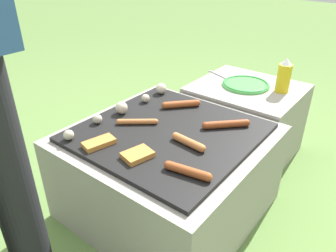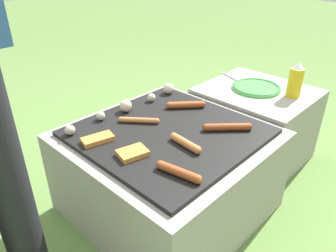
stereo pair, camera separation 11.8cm
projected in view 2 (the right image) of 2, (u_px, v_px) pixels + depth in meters
ground_plane at (168, 205)px, 1.55m from camera, size 14.00×14.00×0.00m
grill at (168, 171)px, 1.45m from camera, size 0.77×0.77×0.41m
side_ledge at (254, 124)px, 1.83m from camera, size 0.50×0.55×0.41m
sausage_mid_right at (227, 127)px, 1.34m from camera, size 0.16×0.15×0.03m
sausage_back_right at (186, 105)px, 1.53m from camera, size 0.15×0.14×0.03m
sausage_front_center at (139, 120)px, 1.40m from camera, size 0.12×0.15×0.02m
sausage_back_center at (185, 143)px, 1.24m from camera, size 0.04×0.16×0.03m
sausage_back_left at (178, 172)px, 1.08m from camera, size 0.06×0.17×0.03m
bread_slice_center at (133, 153)px, 1.19m from camera, size 0.12×0.10×0.02m
bread_slice_right at (98, 139)px, 1.27m from camera, size 0.13×0.09×0.02m
mushroom_row at (134, 103)px, 1.53m from camera, size 0.62×0.06×0.06m
plate_colorful at (256, 87)px, 1.73m from camera, size 0.25×0.25×0.02m
condiment_bottle at (295, 81)px, 1.61m from camera, size 0.07×0.07×0.18m
fork_utensil at (231, 77)px, 1.88m from camera, size 0.08×0.19×0.01m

